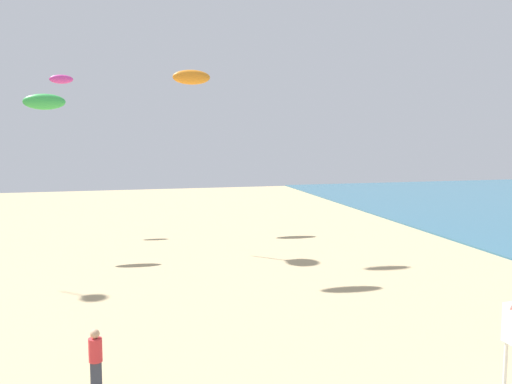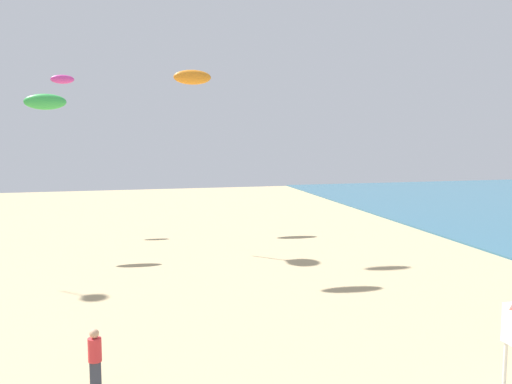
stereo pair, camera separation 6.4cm
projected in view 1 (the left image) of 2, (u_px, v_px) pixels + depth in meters
name	position (u px, v px, depth m)	size (l,w,h in m)	color
kite_flyer	(96.00, 357.00, 14.23)	(0.34, 0.34, 1.64)	#383D4C
kite_green_parafoil	(44.00, 102.00, 29.75)	(2.14, 0.60, 0.83)	green
kite_magenta_parafoil	(61.00, 79.00, 36.70)	(1.49, 0.41, 0.58)	#DB3D9E
kite_orange_parafoil	(191.00, 77.00, 37.44)	(2.49, 0.69, 0.97)	orange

